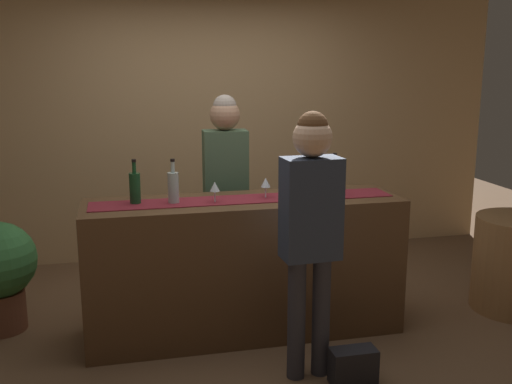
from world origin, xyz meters
TOP-DOWN VIEW (x-y plane):
  - ground_plane at (0.00, 0.00)m, footprint 10.00×10.00m
  - back_wall at (0.00, 1.90)m, footprint 6.00×0.12m
  - bar_counter at (0.00, 0.00)m, footprint 2.20×0.60m
  - counter_runner_cloth at (0.00, 0.00)m, footprint 2.09×0.28m
  - wine_bottle_clear at (-0.49, -0.00)m, footprint 0.07×0.07m
  - wine_bottle_green at (-0.74, 0.04)m, footprint 0.07×0.07m
  - wine_bottle_amber at (0.65, -0.00)m, footprint 0.07×0.07m
  - wine_glass_near_customer at (0.16, 0.01)m, footprint 0.07×0.07m
  - wine_glass_mid_counter at (-0.21, -0.04)m, footprint 0.07×0.07m
  - bartender at (-0.03, 0.58)m, footprint 0.35×0.23m
  - customer_sipping at (0.25, -0.70)m, footprint 0.35×0.23m
  - handbag at (0.49, -0.85)m, footprint 0.28×0.14m

SIDE VIEW (x-z plane):
  - ground_plane at x=0.00m, z-range 0.00..0.00m
  - handbag at x=0.49m, z-range 0.00..0.22m
  - bar_counter at x=0.00m, z-range 0.00..0.98m
  - counter_runner_cloth at x=0.00m, z-range 0.98..0.98m
  - customer_sipping at x=0.25m, z-range 0.19..1.82m
  - bartender at x=-0.03m, z-range 0.19..1.86m
  - wine_glass_near_customer at x=0.16m, z-range 1.01..1.15m
  - wine_glass_mid_counter at x=-0.21m, z-range 1.01..1.15m
  - wine_bottle_clear at x=-0.49m, z-range 0.94..1.24m
  - wine_bottle_green at x=-0.74m, z-range 0.94..1.24m
  - wine_bottle_amber at x=0.65m, z-range 0.94..1.24m
  - back_wall at x=0.00m, z-range 0.00..2.90m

